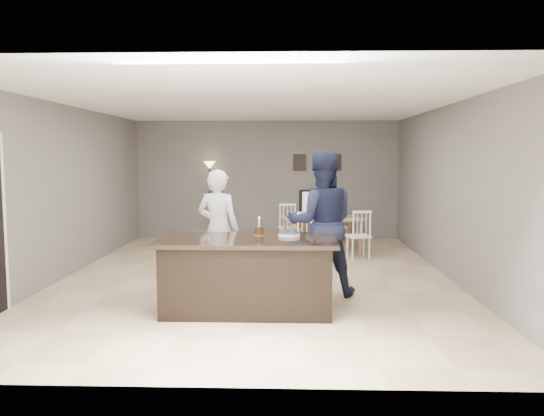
{
  "coord_description": "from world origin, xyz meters",
  "views": [
    {
      "loc": [
        0.51,
        -8.18,
        1.9
      ],
      "look_at": [
        0.25,
        -0.3,
        1.12
      ],
      "focal_mm": 35.0,
      "sensor_mm": 36.0,
      "label": 1
    }
  ],
  "objects_px": {
    "man": "(321,223)",
    "plate_stack": "(289,234)",
    "tv_console": "(319,227)",
    "dining_table": "(322,224)",
    "floor_lamp": "(210,179)",
    "woman": "(218,229)",
    "television": "(319,202)",
    "kitchen_island": "(247,274)",
    "birthday_cake": "(259,231)"
  },
  "relations": [
    {
      "from": "woman",
      "to": "birthday_cake",
      "type": "height_order",
      "value": "woman"
    },
    {
      "from": "woman",
      "to": "television",
      "type": "bearing_deg",
      "value": -92.83
    },
    {
      "from": "television",
      "to": "plate_stack",
      "type": "bearing_deg",
      "value": 82.77
    },
    {
      "from": "tv_console",
      "to": "floor_lamp",
      "type": "bearing_deg",
      "value": 179.54
    },
    {
      "from": "tv_console",
      "to": "television",
      "type": "height_order",
      "value": "television"
    },
    {
      "from": "television",
      "to": "man",
      "type": "relative_size",
      "value": 0.46
    },
    {
      "from": "tv_console",
      "to": "dining_table",
      "type": "distance_m",
      "value": 1.7
    },
    {
      "from": "television",
      "to": "floor_lamp",
      "type": "distance_m",
      "value": 2.55
    },
    {
      "from": "kitchen_island",
      "to": "television",
      "type": "relative_size",
      "value": 2.35
    },
    {
      "from": "birthday_cake",
      "to": "floor_lamp",
      "type": "bearing_deg",
      "value": 104.94
    },
    {
      "from": "plate_stack",
      "to": "floor_lamp",
      "type": "relative_size",
      "value": 0.16
    },
    {
      "from": "man",
      "to": "plate_stack",
      "type": "xyz_separation_m",
      "value": [
        -0.44,
        -0.61,
        -0.06
      ]
    },
    {
      "from": "tv_console",
      "to": "birthday_cake",
      "type": "xyz_separation_m",
      "value": [
        -1.07,
        -5.32,
        0.66
      ]
    },
    {
      "from": "kitchen_island",
      "to": "dining_table",
      "type": "distance_m",
      "value": 4.07
    },
    {
      "from": "man",
      "to": "dining_table",
      "type": "bearing_deg",
      "value": -95.88
    },
    {
      "from": "man",
      "to": "plate_stack",
      "type": "relative_size",
      "value": 7.12
    },
    {
      "from": "plate_stack",
      "to": "floor_lamp",
      "type": "distance_m",
      "value": 5.71
    },
    {
      "from": "man",
      "to": "birthday_cake",
      "type": "xyz_separation_m",
      "value": [
        -0.82,
        -0.55,
        -0.03
      ]
    },
    {
      "from": "dining_table",
      "to": "birthday_cake",
      "type": "bearing_deg",
      "value": -117.84
    },
    {
      "from": "tv_console",
      "to": "dining_table",
      "type": "bearing_deg",
      "value": -91.6
    },
    {
      "from": "plate_stack",
      "to": "dining_table",
      "type": "bearing_deg",
      "value": 80.14
    },
    {
      "from": "dining_table",
      "to": "tv_console",
      "type": "bearing_deg",
      "value": 76.21
    },
    {
      "from": "kitchen_island",
      "to": "plate_stack",
      "type": "distance_m",
      "value": 0.72
    },
    {
      "from": "woman",
      "to": "floor_lamp",
      "type": "bearing_deg",
      "value": -62.36
    },
    {
      "from": "kitchen_island",
      "to": "birthday_cake",
      "type": "xyz_separation_m",
      "value": [
        0.13,
        0.25,
        0.5
      ]
    },
    {
      "from": "man",
      "to": "plate_stack",
      "type": "bearing_deg",
      "value": 52.09
    },
    {
      "from": "man",
      "to": "floor_lamp",
      "type": "distance_m",
      "value": 5.3
    },
    {
      "from": "kitchen_island",
      "to": "woman",
      "type": "height_order",
      "value": "woman"
    },
    {
      "from": "television",
      "to": "man",
      "type": "height_order",
      "value": "man"
    },
    {
      "from": "dining_table",
      "to": "floor_lamp",
      "type": "height_order",
      "value": "floor_lamp"
    },
    {
      "from": "man",
      "to": "tv_console",
      "type": "bearing_deg",
      "value": -95.13
    },
    {
      "from": "man",
      "to": "floor_lamp",
      "type": "bearing_deg",
      "value": -67.03
    },
    {
      "from": "floor_lamp",
      "to": "dining_table",
      "type": "bearing_deg",
      "value": -34.65
    },
    {
      "from": "tv_console",
      "to": "dining_table",
      "type": "relative_size",
      "value": 0.62
    },
    {
      "from": "plate_stack",
      "to": "dining_table",
      "type": "height_order",
      "value": "plate_stack"
    },
    {
      "from": "woman",
      "to": "floor_lamp",
      "type": "distance_m",
      "value": 4.6
    },
    {
      "from": "television",
      "to": "floor_lamp",
      "type": "bearing_deg",
      "value": 1.15
    },
    {
      "from": "kitchen_island",
      "to": "woman",
      "type": "xyz_separation_m",
      "value": [
        -0.5,
        1.09,
        0.4
      ]
    },
    {
      "from": "woman",
      "to": "dining_table",
      "type": "bearing_deg",
      "value": -102.82
    },
    {
      "from": "man",
      "to": "floor_lamp",
      "type": "height_order",
      "value": "man"
    },
    {
      "from": "kitchen_island",
      "to": "floor_lamp",
      "type": "xyz_separation_m",
      "value": [
        -1.29,
        5.59,
        0.92
      ]
    },
    {
      "from": "tv_console",
      "to": "kitchen_island",
      "type": "bearing_deg",
      "value": -102.16
    },
    {
      "from": "dining_table",
      "to": "woman",
      "type": "bearing_deg",
      "value": -132.69
    },
    {
      "from": "television",
      "to": "woman",
      "type": "height_order",
      "value": "woman"
    },
    {
      "from": "kitchen_island",
      "to": "tv_console",
      "type": "xyz_separation_m",
      "value": [
        1.2,
        5.57,
        -0.15
      ]
    },
    {
      "from": "tv_console",
      "to": "television",
      "type": "bearing_deg",
      "value": 90.0
    },
    {
      "from": "tv_console",
      "to": "man",
      "type": "bearing_deg",
      "value": -93.0
    },
    {
      "from": "kitchen_island",
      "to": "dining_table",
      "type": "height_order",
      "value": "dining_table"
    },
    {
      "from": "kitchen_island",
      "to": "plate_stack",
      "type": "bearing_deg",
      "value": 20.32
    },
    {
      "from": "woman",
      "to": "floor_lamp",
      "type": "height_order",
      "value": "floor_lamp"
    }
  ]
}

